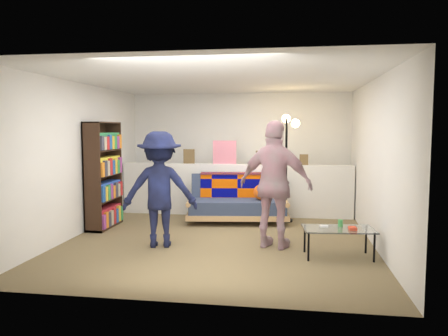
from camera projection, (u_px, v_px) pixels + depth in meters
name	position (u px, v px, depth m)	size (l,w,h in m)	color
ground	(220.00, 238.00, 6.69)	(5.00, 5.00, 0.00)	brown
room_shell	(225.00, 129.00, 7.00)	(4.60, 5.05, 2.45)	silver
half_wall_ledge	(235.00, 190.00, 8.42)	(4.45, 0.15, 1.00)	silver
ledge_decor	(223.00, 155.00, 8.37)	(2.97, 0.02, 0.45)	brown
futon_sofa	(238.00, 202.00, 7.87)	(1.88, 1.06, 0.77)	tan
bookshelf	(103.00, 179.00, 7.39)	(0.30, 0.90, 1.79)	black
coffee_table	(339.00, 230.00, 5.70)	(0.95, 0.58, 0.47)	black
floor_lamp	(286.00, 146.00, 7.84)	(0.45, 0.37, 1.94)	black
person_left	(160.00, 189.00, 6.20)	(1.06, 0.61, 1.64)	black
person_right	(275.00, 185.00, 6.09)	(1.05, 0.44, 1.80)	pink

